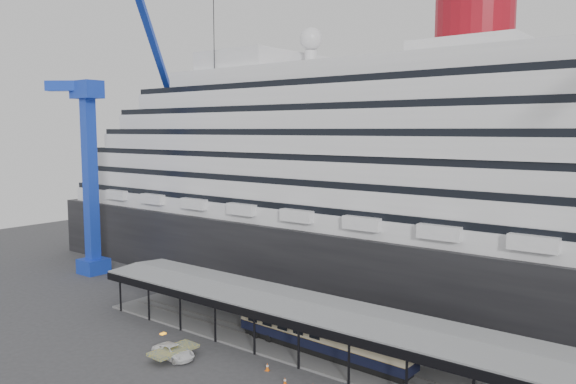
# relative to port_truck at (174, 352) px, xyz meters

# --- Properties ---
(ground) EXTENTS (200.00, 200.00, 0.00)m
(ground) POSITION_rel_port_truck_xyz_m (8.84, 4.97, -0.69)
(ground) COLOR #373739
(ground) RESTS_ON ground
(cruise_ship) EXTENTS (130.00, 30.00, 43.90)m
(cruise_ship) POSITION_rel_port_truck_xyz_m (8.89, 36.97, 17.66)
(cruise_ship) COLOR black
(cruise_ship) RESTS_ON ground
(platform_canopy) EXTENTS (56.00, 9.18, 5.30)m
(platform_canopy) POSITION_rel_port_truck_xyz_m (8.84, 9.97, 1.67)
(platform_canopy) COLOR slate
(platform_canopy) RESTS_ON ground
(crane_blue) EXTENTS (22.63, 19.19, 47.60)m
(crane_blue) POSITION_rel_port_truck_xyz_m (-36.28, 15.59, 19.27)
(crane_blue) COLOR blue
(crane_blue) RESTS_ON ground
(port_truck) EXTENTS (5.06, 2.50, 1.38)m
(port_truck) POSITION_rel_port_truck_xyz_m (0.00, 0.00, 0.00)
(port_truck) COLOR white
(port_truck) RESTS_ON ground
(pullman_carriage) EXTENTS (21.14, 3.58, 20.67)m
(pullman_carriage) POSITION_rel_port_truck_xyz_m (11.70, 9.97, 1.83)
(pullman_carriage) COLOR black
(pullman_carriage) RESTS_ON ground
(traffic_cone_left) EXTENTS (0.48, 0.48, 0.79)m
(traffic_cone_left) POSITION_rel_port_truck_xyz_m (9.58, 3.62, -0.30)
(traffic_cone_left) COLOR orange
(traffic_cone_left) RESTS_ON ground
(traffic_cone_mid) EXTENTS (0.41, 0.41, 0.74)m
(traffic_cone_mid) POSITION_rel_port_truck_xyz_m (12.86, 2.25, -0.32)
(traffic_cone_mid) COLOR #E95C0C
(traffic_cone_mid) RESTS_ON ground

